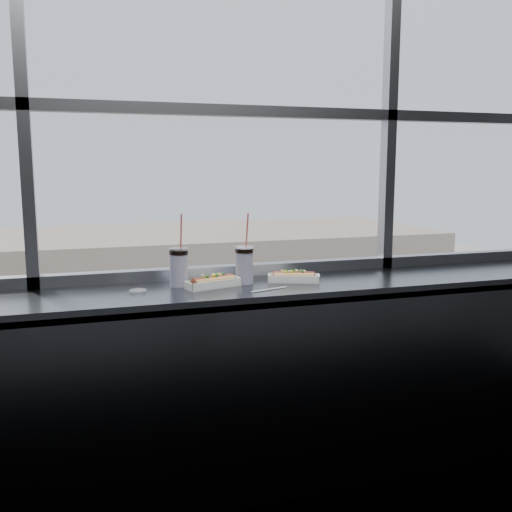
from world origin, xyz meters
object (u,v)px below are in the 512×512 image
object	(u,v)px
pedestrian_b	(58,378)
soda_cup_right	(244,263)
pedestrian_d	(278,363)
tree_right	(270,324)
loose_straw	(269,289)
car_near_e	(446,443)
car_near_d	(334,462)
tree_center	(88,343)
car_far_b	(124,406)
wrapper	(138,290)
car_near_c	(144,494)
hotdog_tray_left	(213,282)
soda_cup_left	(179,265)
hotdog_tray_right	(294,277)

from	to	relation	value
pedestrian_b	soda_cup_right	bearing A→B (deg)	-85.78
pedestrian_d	tree_right	xyz separation A→B (m)	(-0.31, 0.55, 2.29)
loose_straw	pedestrian_d	distance (m)	31.66
car_near_e	tree_right	bearing A→B (deg)	16.37
pedestrian_d	car_near_d	bearing A→B (deg)	-9.00
loose_straw	pedestrian_b	distance (m)	31.18
pedestrian_b	tree_center	world-z (taller)	tree_center
car_near_e	tree_right	distance (m)	12.76
soda_cup_right	car_far_b	bearing A→B (deg)	87.58
car_near_d	tree_right	xyz separation A→B (m)	(1.50, 12.00, 2.27)
wrapper	tree_center	distance (m)	29.63
car_near_d	pedestrian_d	bearing A→B (deg)	-8.26
loose_straw	car_near_e	xyz separation A→B (m)	(13.62, 16.42, -10.99)
soda_cup_right	car_near_c	distance (m)	19.67
soda_cup_right	car_near_e	distance (m)	23.95
tree_center	car_far_b	bearing A→B (deg)	-69.72
wrapper	car_near_c	distance (m)	19.70
tree_right	car_far_b	bearing A→B (deg)	-155.96
pedestrian_d	tree_right	size ratio (longest dim) A/B	0.43
car_far_b	tree_right	xyz separation A→B (m)	(8.97, 4.00, 2.27)
hotdog_tray_left	soda_cup_left	bearing A→B (deg)	133.27
pedestrian_d	hotdog_tray_left	bearing A→B (deg)	-20.71
hotdog_tray_right	soda_cup_left	distance (m)	0.61
car_far_b	hotdog_tray_left	bearing A→B (deg)	175.77
hotdog_tray_right	car_far_b	distance (m)	26.66
hotdog_tray_right	pedestrian_b	distance (m)	31.06
soda_cup_left	tree_right	size ratio (longest dim) A/B	0.07
car_near_d	pedestrian_d	world-z (taller)	car_near_d
hotdog_tray_right	car_far_b	size ratio (longest dim) A/B	0.04
soda_cup_right	soda_cup_left	bearing A→B (deg)	174.28
hotdog_tray_right	tree_center	size ratio (longest dim) A/B	0.06
soda_cup_left	wrapper	size ratio (longest dim) A/B	4.05
car_near_d	car_far_b	bearing A→B (deg)	43.76
soda_cup_left	pedestrian_b	size ratio (longest dim) A/B	0.16
loose_straw	wrapper	size ratio (longest dim) A/B	2.27
car_far_b	tree_right	size ratio (longest dim) A/B	1.28
loose_straw	pedestrian_b	bearing A→B (deg)	77.54
hotdog_tray_right	tree_right	distance (m)	31.15
pedestrian_d	tree_right	bearing A→B (deg)	-150.41
soda_cup_right	car_far_b	size ratio (longest dim) A/B	0.06
hotdog_tray_right	soda_cup_right	size ratio (longest dim) A/B	0.77
soda_cup_right	tree_right	bearing A→B (deg)	70.50
hotdog_tray_left	soda_cup_right	size ratio (longest dim) A/B	0.81
tree_right	wrapper	bearing A→B (deg)	-110.45
soda_cup_left	soda_cup_right	size ratio (longest dim) A/B	1.01
car_near_d	pedestrian_d	xyz separation A→B (m)	(1.81, 11.45, -0.01)
soda_cup_right	car_near_c	xyz separation A→B (m)	(1.07, 16.22, -11.06)
hotdog_tray_left	car_near_e	size ratio (longest dim) A/B	0.05
soda_cup_left	soda_cup_right	distance (m)	0.34
loose_straw	car_far_b	world-z (taller)	loose_straw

